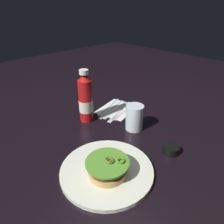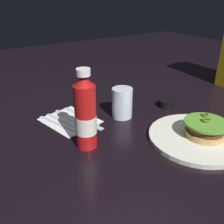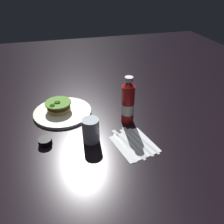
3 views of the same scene
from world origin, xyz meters
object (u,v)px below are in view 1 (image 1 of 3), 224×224
(napkin, at_px, (117,109))
(spoon_utensil, at_px, (107,109))
(table_knife, at_px, (110,109))
(ketchup_bottle, at_px, (86,99))
(condiment_cup, at_px, (171,149))
(dinner_plate, at_px, (107,170))
(steak_knife, at_px, (119,112))
(water_glass, at_px, (134,117))
(butter_knife, at_px, (114,110))
(burger_sandwich, at_px, (107,167))
(fork_utensil, at_px, (123,112))

(napkin, distance_m, spoon_utensil, 0.05)
(napkin, height_order, table_knife, table_knife)
(ketchup_bottle, xyz_separation_m, condiment_cup, (-0.07, 0.38, -0.09))
(ketchup_bottle, distance_m, table_knife, 0.16)
(dinner_plate, relative_size, steak_knife, 1.31)
(condiment_cup, xyz_separation_m, table_knife, (-0.06, -0.37, -0.01))
(water_glass, relative_size, spoon_utensil, 0.54)
(dinner_plate, relative_size, butter_knife, 1.45)
(dinner_plate, bearing_deg, table_knife, -135.52)
(burger_sandwich, height_order, steak_knife, burger_sandwich)
(steak_knife, bearing_deg, condiment_cup, 77.06)
(dinner_plate, bearing_deg, water_glass, -157.94)
(table_knife, relative_size, steak_knife, 0.98)
(dinner_plate, height_order, burger_sandwich, burger_sandwich)
(table_knife, distance_m, fork_utensil, 0.06)
(ketchup_bottle, bearing_deg, condiment_cup, 100.63)
(table_knife, xyz_separation_m, fork_utensil, (-0.02, 0.06, 0.00))
(burger_sandwich, relative_size, condiment_cup, 2.26)
(ketchup_bottle, xyz_separation_m, napkin, (-0.17, 0.02, -0.10))
(table_knife, bearing_deg, dinner_plate, 44.48)
(napkin, bearing_deg, butter_knife, 12.07)
(water_glass, relative_size, butter_knife, 0.53)
(water_glass, distance_m, fork_utensil, 0.14)
(burger_sandwich, xyz_separation_m, table_knife, (-0.30, -0.30, -0.03))
(dinner_plate, relative_size, fork_utensil, 1.51)
(fork_utensil, bearing_deg, butter_knife, -68.36)
(napkin, bearing_deg, spoon_utensil, -41.03)
(spoon_utensil, xyz_separation_m, steak_knife, (-0.02, 0.06, 0.00))
(ketchup_bottle, distance_m, condiment_cup, 0.39)
(ketchup_bottle, distance_m, napkin, 0.19)
(burger_sandwich, height_order, ketchup_bottle, ketchup_bottle)
(table_knife, bearing_deg, condiment_cup, 80.09)
(fork_utensil, bearing_deg, spoon_utensil, -69.38)
(ketchup_bottle, distance_m, steak_knife, 0.18)
(dinner_plate, relative_size, condiment_cup, 5.04)
(burger_sandwich, xyz_separation_m, butter_knife, (-0.30, -0.28, -0.03))
(ketchup_bottle, bearing_deg, butter_knife, 168.35)
(table_knife, bearing_deg, water_glass, 77.53)
(burger_sandwich, relative_size, butter_knife, 0.65)
(burger_sandwich, height_order, spoon_utensil, burger_sandwich)
(burger_sandwich, xyz_separation_m, water_glass, (-0.26, -0.12, 0.02))
(dinner_plate, distance_m, fork_utensil, 0.38)
(burger_sandwich, relative_size, table_knife, 0.60)
(water_glass, relative_size, fork_utensil, 0.55)
(butter_knife, bearing_deg, table_knife, -72.93)
(water_glass, xyz_separation_m, steak_knife, (-0.05, -0.14, -0.05))
(napkin, bearing_deg, condiment_cup, 74.90)
(steak_knife, xyz_separation_m, fork_utensil, (-0.01, 0.02, -0.00))
(butter_knife, bearing_deg, napkin, -167.93)
(butter_knife, height_order, fork_utensil, same)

